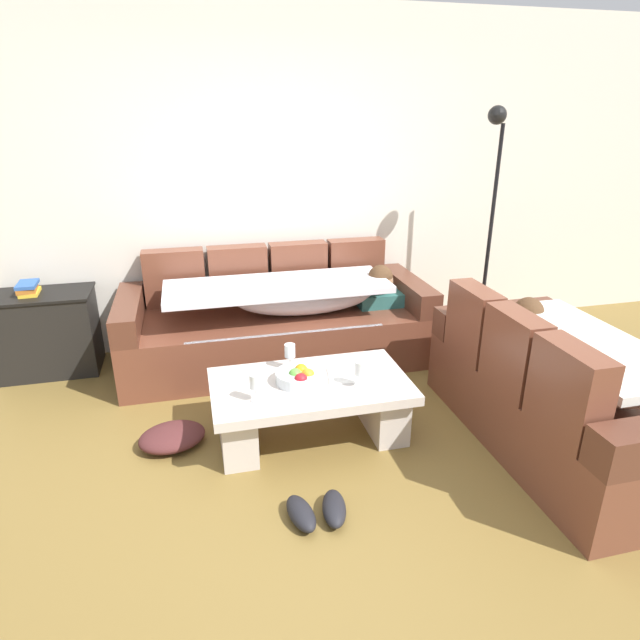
# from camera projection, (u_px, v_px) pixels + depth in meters

# --- Properties ---
(ground_plane) EXTENTS (14.00, 14.00, 0.00)m
(ground_plane) POSITION_uv_depth(u_px,v_px,m) (333.00, 483.00, 2.95)
(ground_plane) COLOR brown
(back_wall) EXTENTS (9.00, 0.10, 2.70)m
(back_wall) POSITION_uv_depth(u_px,v_px,m) (266.00, 184.00, 4.40)
(back_wall) COLOR silver
(back_wall) RESTS_ON ground_plane
(couch_along_wall) EXTENTS (2.40, 0.92, 0.88)m
(couch_along_wall) POSITION_uv_depth(u_px,v_px,m) (282.00, 322.00, 4.30)
(couch_along_wall) COLOR brown
(couch_along_wall) RESTS_ON ground_plane
(couch_near_window) EXTENTS (0.92, 1.74, 0.88)m
(couch_near_window) POSITION_uv_depth(u_px,v_px,m) (560.00, 394.00, 3.20)
(couch_near_window) COLOR brown
(couch_near_window) RESTS_ON ground_plane
(coffee_table) EXTENTS (1.20, 0.68, 0.38)m
(coffee_table) POSITION_uv_depth(u_px,v_px,m) (310.00, 402.00, 3.30)
(coffee_table) COLOR beige
(coffee_table) RESTS_ON ground_plane
(fruit_bowl) EXTENTS (0.28, 0.28, 0.10)m
(fruit_bowl) POSITION_uv_depth(u_px,v_px,m) (299.00, 376.00, 3.22)
(fruit_bowl) COLOR silver
(fruit_bowl) RESTS_ON coffee_table
(wine_glass_near_left) EXTENTS (0.07, 0.07, 0.17)m
(wine_glass_near_left) POSITION_uv_depth(u_px,v_px,m) (255.00, 382.00, 2.99)
(wine_glass_near_left) COLOR silver
(wine_glass_near_left) RESTS_ON coffee_table
(wine_glass_near_right) EXTENTS (0.07, 0.07, 0.17)m
(wine_glass_near_right) POSITION_uv_depth(u_px,v_px,m) (360.00, 369.00, 3.15)
(wine_glass_near_right) COLOR silver
(wine_glass_near_right) RESTS_ON coffee_table
(wine_glass_far_back) EXTENTS (0.07, 0.07, 0.17)m
(wine_glass_far_back) POSITION_uv_depth(u_px,v_px,m) (290.00, 352.00, 3.37)
(wine_glass_far_back) COLOR silver
(wine_glass_far_back) RESTS_ON coffee_table
(open_magazine) EXTENTS (0.31, 0.26, 0.01)m
(open_magazine) POSITION_uv_depth(u_px,v_px,m) (351.00, 376.00, 3.31)
(open_magazine) COLOR white
(open_magazine) RESTS_ON coffee_table
(side_cabinet) EXTENTS (0.72, 0.44, 0.64)m
(side_cabinet) POSITION_uv_depth(u_px,v_px,m) (48.00, 333.00, 4.11)
(side_cabinet) COLOR black
(side_cabinet) RESTS_ON ground_plane
(book_stack_on_cabinet) EXTENTS (0.16, 0.22, 0.09)m
(book_stack_on_cabinet) POSITION_uv_depth(u_px,v_px,m) (28.00, 288.00, 3.96)
(book_stack_on_cabinet) COLOR gold
(book_stack_on_cabinet) RESTS_ON side_cabinet
(floor_lamp) EXTENTS (0.33, 0.31, 1.95)m
(floor_lamp) POSITION_uv_depth(u_px,v_px,m) (489.00, 215.00, 4.35)
(floor_lamp) COLOR black
(floor_lamp) RESTS_ON ground_plane
(pair_of_shoes) EXTENTS (0.34, 0.29, 0.09)m
(pair_of_shoes) POSITION_uv_depth(u_px,v_px,m) (318.00, 511.00, 2.68)
(pair_of_shoes) COLOR black
(pair_of_shoes) RESTS_ON ground_plane
(crumpled_garment) EXTENTS (0.46, 0.39, 0.12)m
(crumpled_garment) POSITION_uv_depth(u_px,v_px,m) (172.00, 437.00, 3.26)
(crumpled_garment) COLOR #4C2323
(crumpled_garment) RESTS_ON ground_plane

